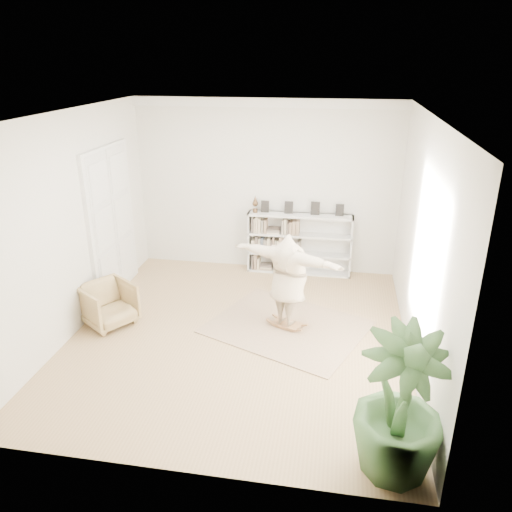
{
  "coord_description": "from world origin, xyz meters",
  "views": [
    {
      "loc": [
        1.51,
        -7.11,
        4.38
      ],
      "look_at": [
        0.23,
        0.4,
        1.3
      ],
      "focal_mm": 35.0,
      "sensor_mm": 36.0,
      "label": 1
    }
  ],
  "objects_px": {
    "bookshelf": "(299,244)",
    "person": "(288,278)",
    "rocker_board": "(287,324)",
    "houseplant": "(400,405)",
    "armchair": "(109,304)"
  },
  "relations": [
    {
      "from": "person",
      "to": "houseplant",
      "type": "height_order",
      "value": "houseplant"
    },
    {
      "from": "bookshelf",
      "to": "person",
      "type": "relative_size",
      "value": 1.1
    },
    {
      "from": "bookshelf",
      "to": "houseplant",
      "type": "height_order",
      "value": "houseplant"
    },
    {
      "from": "bookshelf",
      "to": "houseplant",
      "type": "relative_size",
      "value": 1.24
    },
    {
      "from": "person",
      "to": "houseplant",
      "type": "distance_m",
      "value": 3.33
    },
    {
      "from": "rocker_board",
      "to": "houseplant",
      "type": "bearing_deg",
      "value": -39.63
    },
    {
      "from": "armchair",
      "to": "rocker_board",
      "type": "distance_m",
      "value": 3.1
    },
    {
      "from": "bookshelf",
      "to": "houseplant",
      "type": "bearing_deg",
      "value": -73.83
    },
    {
      "from": "armchair",
      "to": "rocker_board",
      "type": "height_order",
      "value": "armchair"
    },
    {
      "from": "rocker_board",
      "to": "armchair",
      "type": "bearing_deg",
      "value": -150.04
    },
    {
      "from": "rocker_board",
      "to": "person",
      "type": "xyz_separation_m",
      "value": [
        0.0,
        0.0,
        0.87
      ]
    },
    {
      "from": "bookshelf",
      "to": "rocker_board",
      "type": "xyz_separation_m",
      "value": [
        0.02,
        -2.41,
        -0.57
      ]
    },
    {
      "from": "rocker_board",
      "to": "person",
      "type": "distance_m",
      "value": 0.87
    },
    {
      "from": "armchair",
      "to": "person",
      "type": "relative_size",
      "value": 0.41
    },
    {
      "from": "person",
      "to": "houseplant",
      "type": "xyz_separation_m",
      "value": [
        1.53,
        -2.96,
        -0.04
      ]
    }
  ]
}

